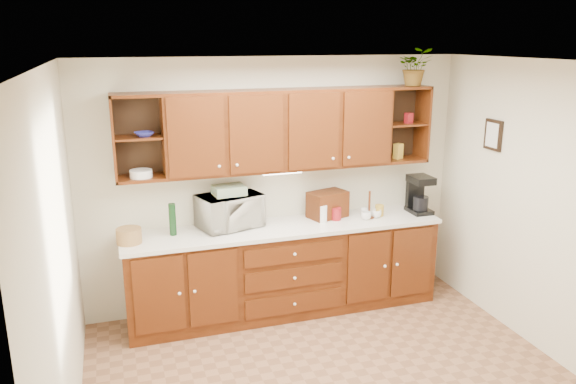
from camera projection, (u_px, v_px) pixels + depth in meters
ceiling at (347, 63)px, 3.90m from camera, size 4.00×4.00×0.00m
back_wall at (276, 184)px, 5.85m from camera, size 4.00×0.00×4.00m
left_wall at (59, 271)px, 3.66m from camera, size 0.00×3.50×3.50m
right_wall at (556, 215)px, 4.84m from camera, size 0.00×3.50×3.50m
base_cabinets at (285, 270)px, 5.80m from camera, size 3.20×0.60×0.90m
countertop at (285, 227)px, 5.67m from camera, size 3.24×0.64×0.04m
upper_cabinets at (281, 130)px, 5.55m from camera, size 3.20×0.33×0.80m
undercabinet_light at (282, 173)px, 5.61m from camera, size 0.40×0.05×0.02m
framed_picture at (493, 135)px, 5.51m from camera, size 0.03×0.24×0.30m
wicker_basket at (129, 236)px, 5.17m from camera, size 0.27×0.27×0.14m
microwave at (230, 211)px, 5.59m from camera, size 0.70×0.57×0.33m
towel_stack at (229, 190)px, 5.53m from camera, size 0.33×0.25×0.09m
wine_bottle at (172, 219)px, 5.36m from camera, size 0.09×0.09×0.31m
woven_tray at (231, 222)px, 5.75m from camera, size 0.34×0.20×0.33m
bread_box at (328, 204)px, 5.90m from camera, size 0.45×0.35×0.28m
mug_tree at (369, 214)px, 5.91m from camera, size 0.27×0.26×0.29m
canister_red at (336, 214)px, 5.83m from camera, size 0.11×0.11×0.13m
canister_white at (323, 214)px, 5.74m from camera, size 0.11×0.11×0.18m
canister_yellow at (379, 210)px, 5.97m from camera, size 0.12×0.12×0.12m
coffee_maker at (419, 195)px, 6.06m from camera, size 0.22×0.28×0.41m
bowl_stack at (144, 134)px, 5.12m from camera, size 0.21×0.21×0.04m
plate_stack at (141, 174)px, 5.20m from camera, size 0.27×0.27×0.07m
pantry_box_yellow at (398, 151)px, 6.00m from camera, size 0.11×0.10×0.16m
pantry_box_red at (409, 118)px, 5.91m from camera, size 0.09×0.08×0.11m
potted_plant at (415, 67)px, 5.76m from camera, size 0.43×0.41×0.38m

